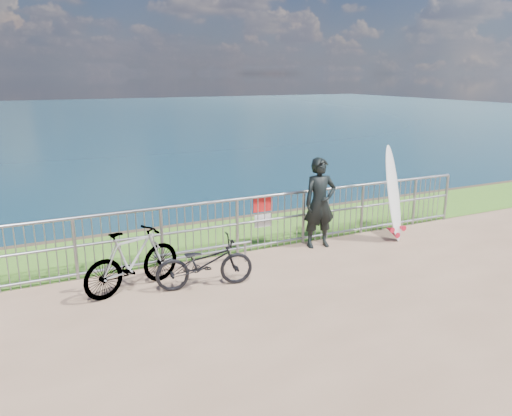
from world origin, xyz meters
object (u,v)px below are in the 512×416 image
surfer (320,203)px  bicycle_near (205,263)px  surfboard (394,197)px  bicycle_far (133,260)px

surfer → bicycle_near: 2.99m
surfboard → bicycle_near: size_ratio=1.26×
surfer → bicycle_near: size_ratio=1.14×
surfer → bicycle_far: 3.94m
surfboard → bicycle_near: surfboard is taller
surfer → bicycle_far: (-3.89, -0.50, -0.40)m
surfer → bicycle_near: surfer is taller
surfboard → bicycle_far: surfboard is taller
bicycle_far → surfboard: bearing=-107.5°
surfer → bicycle_far: size_ratio=1.06×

